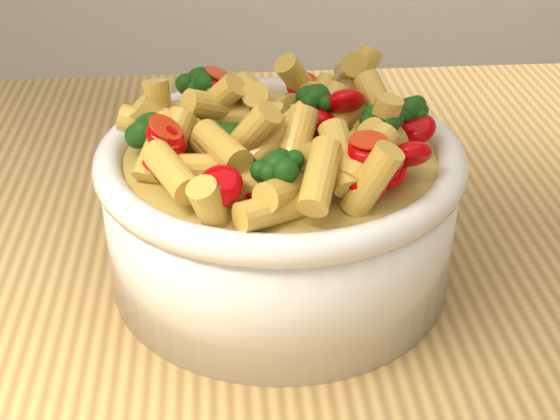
{
  "coord_description": "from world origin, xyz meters",
  "views": [
    {
      "loc": [
        -0.07,
        -0.5,
        1.25
      ],
      "look_at": [
        -0.03,
        -0.02,
        0.95
      ],
      "focal_mm": 50.0,
      "sensor_mm": 36.0,
      "label": 1
    }
  ],
  "objects": [
    {
      "name": "table",
      "position": [
        0.0,
        0.0,
        0.8
      ],
      "size": [
        1.2,
        0.8,
        0.9
      ],
      "color": "tan",
      "rests_on": "ground"
    },
    {
      "name": "pasta_salad",
      "position": [
        -0.03,
        -0.02,
        1.03
      ],
      "size": [
        0.21,
        0.21,
        0.05
      ],
      "color": "gold",
      "rests_on": "serving_bowl"
    },
    {
      "name": "serving_bowl",
      "position": [
        -0.03,
        -0.02,
        0.96
      ],
      "size": [
        0.26,
        0.26,
        0.11
      ],
      "color": "white",
      "rests_on": "table"
    }
  ]
}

